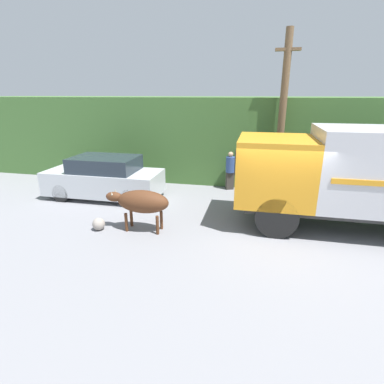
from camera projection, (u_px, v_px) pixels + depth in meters
name	position (u px, v px, depth m)	size (l,w,h in m)	color
ground_plane	(275.00, 231.00, 8.86)	(60.00, 60.00, 0.00)	gray
hillside_embankment	(272.00, 137.00, 14.69)	(32.00, 5.66, 3.72)	#426B33
cargo_truck	(371.00, 174.00, 8.40)	(7.25, 2.44, 2.98)	#2D2D2D
brown_cow	(141.00, 202.00, 8.64)	(1.92, 0.67, 1.23)	#512D19
parked_suv	(104.00, 178.00, 11.45)	(4.39, 1.76, 1.61)	silver
pedestrian_on_hill	(230.00, 169.00, 12.45)	(0.48, 0.48, 1.60)	#38332D
utility_pole	(282.00, 113.00, 11.39)	(0.90, 0.27, 6.10)	brown
roadside_rock	(99.00, 224.00, 8.87)	(0.37, 0.37, 0.37)	gray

